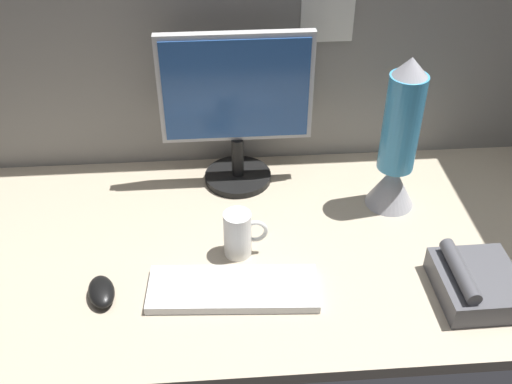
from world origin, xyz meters
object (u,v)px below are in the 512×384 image
at_px(monitor, 236,105).
at_px(desk_phone, 475,283).
at_px(keyboard, 233,289).
at_px(mug_ceramic_white, 239,234).
at_px(mouse, 101,292).
at_px(lava_lamp, 398,147).

xyz_separation_m(monitor, desk_phone, (0.49, -0.47, -0.20)).
relative_size(keyboard, mug_ceramic_white, 3.18).
relative_size(keyboard, mouse, 3.85).
relative_size(monitor, keyboard, 1.13).
relative_size(monitor, mouse, 4.36).
xyz_separation_m(mouse, lava_lamp, (0.70, 0.28, 0.15)).
bearing_deg(keyboard, mouse, -177.62).
height_order(monitor, desk_phone, monitor).
height_order(monitor, mug_ceramic_white, monitor).
height_order(keyboard, mouse, mouse).
distance_m(keyboard, lava_lamp, 0.53).
distance_m(monitor, lava_lamp, 0.41).
relative_size(monitor, mug_ceramic_white, 3.60).
xyz_separation_m(lava_lamp, desk_phone, (0.10, -0.33, -0.14)).
height_order(lava_lamp, desk_phone, lava_lamp).
xyz_separation_m(mug_ceramic_white, desk_phone, (0.50, -0.17, -0.03)).
distance_m(lava_lamp, desk_phone, 0.37).
xyz_separation_m(monitor, mug_ceramic_white, (-0.01, -0.30, -0.17)).
xyz_separation_m(mouse, mug_ceramic_white, (0.30, 0.12, 0.04)).
bearing_deg(lava_lamp, monitor, 160.37).
relative_size(monitor, lava_lamp, 1.03).
bearing_deg(mouse, mug_ceramic_white, 7.00).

